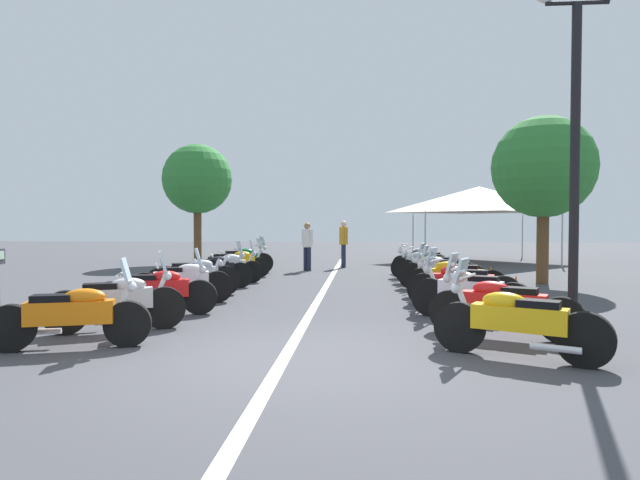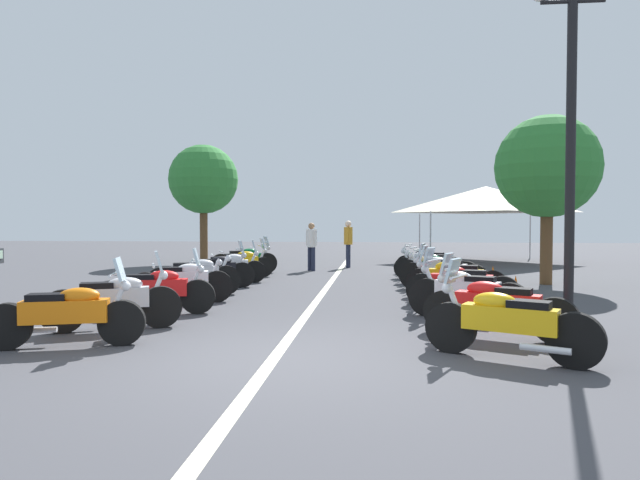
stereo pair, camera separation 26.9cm
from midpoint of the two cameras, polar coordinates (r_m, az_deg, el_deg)
The scene contains 28 objects.
ground_plane at distance 6.68m, azimuth -3.90°, elevation -12.59°, with size 80.00×80.00×0.00m, color #424247.
lane_centre_stripe at distance 12.81m, azimuth 0.87°, elevation -5.62°, with size 23.70×0.16×0.01m, color beige.
motorcycle_left_row_0 at distance 7.92m, azimuth -24.20°, elevation -7.07°, with size 0.84×2.00×1.20m.
motorcycle_left_row_1 at distance 8.91m, azimuth -20.03°, elevation -5.96°, with size 1.02×1.95×1.22m.
motorcycle_left_row_2 at distance 10.17m, azimuth -16.23°, elevation -5.01°, with size 0.81×2.14×1.20m.
motorcycle_left_row_3 at distance 11.50m, azimuth -13.67°, elevation -4.21°, with size 0.88×2.03×1.01m.
motorcycle_left_row_4 at distance 12.59m, azimuth -12.46°, elevation -3.66°, with size 1.01×1.99×1.02m.
motorcycle_left_row_5 at distance 13.90m, azimuth -10.46°, elevation -3.12°, with size 0.99×1.96×1.22m.
motorcycle_left_row_6 at distance 15.08m, azimuth -9.08°, elevation -2.77°, with size 0.78×2.05×1.20m.
motorcycle_left_row_7 at distance 16.51m, azimuth -7.89°, elevation -2.36°, with size 0.99×1.94×1.20m.
motorcycle_left_row_8 at distance 17.72m, azimuth -7.47°, elevation -2.02°, with size 1.12×2.02×1.22m.
motorcycle_right_row_0 at distance 7.02m, azimuth 20.18°, elevation -8.08°, with size 1.09×1.94×1.21m.
motorcycle_right_row_1 at distance 8.27m, azimuth 18.91°, elevation -6.57°, with size 1.08×2.05×1.21m.
motorcycle_right_row_2 at distance 9.65m, azimuth 15.89°, elevation -5.29°, with size 1.04×1.96×1.23m.
motorcycle_right_row_3 at distance 10.96m, azimuth 15.23°, elevation -4.47°, with size 0.89×2.14×1.21m.
motorcycle_right_row_4 at distance 12.14m, azimuth 14.58°, elevation -3.86°, with size 0.88×2.14×1.22m.
motorcycle_right_row_5 at distance 13.56m, azimuth 13.33°, elevation -3.27°, with size 0.96×2.08×1.02m.
motorcycle_right_row_6 at distance 14.73m, azimuth 12.72°, elevation -2.88°, with size 0.97×2.10×1.01m.
motorcycle_right_row_7 at distance 16.08m, azimuth 11.78°, elevation -2.51°, with size 0.92×2.00×1.00m.
motorcycle_right_row_8 at distance 17.50m, azimuth 11.77°, elevation -2.19°, with size 1.04×2.04×0.98m.
street_lamp_twin_globe at distance 8.99m, azimuth 25.81°, elevation 13.64°, with size 0.32×1.22×5.22m.
traffic_cone_0 at distance 11.57m, azimuth 20.57°, elevation -5.09°, with size 0.36×0.36×0.61m.
traffic_cone_1 at distance 13.91m, azimuth 18.30°, elevation -3.92°, with size 0.36×0.36×0.61m.
bystander_0 at distance 19.96m, azimuth 3.38°, elevation -0.01°, with size 0.53×0.32×1.74m.
bystander_1 at distance 18.62m, azimuth -0.50°, elevation -0.29°, with size 0.38×0.42×1.66m.
roadside_tree_0 at distance 22.75m, azimuth -11.87°, elevation 6.22°, with size 2.82×2.82×4.86m.
roadside_tree_1 at distance 15.87m, azimuth 23.32°, elevation 7.06°, with size 2.74×2.74×4.54m.
event_tent at distance 23.94m, azimuth 17.38°, elevation 4.11°, with size 5.64×5.64×3.20m.
Camera 2 is at (-6.38, -1.23, 1.66)m, focal length 30.35 mm.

